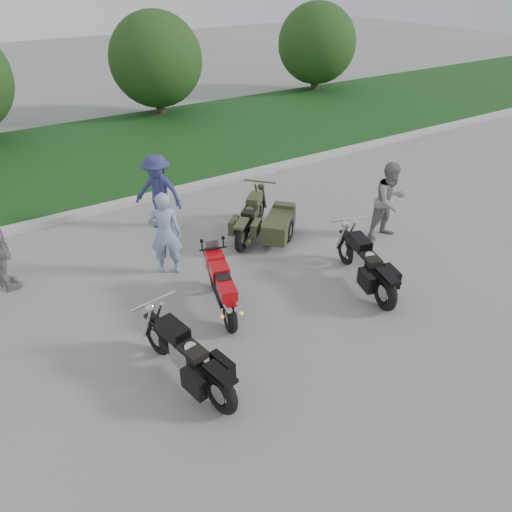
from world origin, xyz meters
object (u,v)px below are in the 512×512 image
sportbike_red (222,286)px  cruiser_left (190,360)px  cruiser_right (368,267)px  person_stripe (165,234)px  cruiser_sidecar (267,223)px  person_grey (390,201)px  person_denim (158,192)px

sportbike_red → cruiser_left: size_ratio=0.81×
cruiser_right → person_stripe: size_ratio=1.29×
cruiser_sidecar → person_stripe: (-2.48, -0.07, 0.47)m
person_grey → person_denim: 5.29m
cruiser_right → person_denim: size_ratio=1.26×
cruiser_sidecar → person_denim: bearing=-178.3°
cruiser_left → person_grey: bearing=7.7°
sportbike_red → cruiser_left: bearing=-117.2°
person_stripe → cruiser_right: bearing=168.5°
cruiser_right → cruiser_sidecar: (-0.52, 2.69, -0.05)m
sportbike_red → cruiser_left: 1.87m
sportbike_red → cruiser_sidecar: bearing=56.4°
sportbike_red → cruiser_left: (-1.30, -1.34, -0.08)m
cruiser_sidecar → person_stripe: person_stripe is taller
person_stripe → sportbike_red: bearing=128.6°
cruiser_right → sportbike_red: bearing=178.9°
sportbike_red → person_denim: size_ratio=1.02×
person_denim → cruiser_sidecar: bearing=4.9°
sportbike_red → cruiser_right: 2.86m
cruiser_sidecar → person_denim: size_ratio=1.10×
sportbike_red → person_denim: bearing=100.5°
cruiser_sidecar → person_grey: 2.79m
cruiser_right → person_denim: (-2.31, 4.56, 0.44)m
cruiser_sidecar → person_denim: person_denim is taller
cruiser_left → cruiser_sidecar: 4.71m
person_denim → person_stripe: bearing=-58.4°
sportbike_red → cruiser_sidecar: sportbike_red is taller
person_grey → person_stripe: bearing=165.4°
cruiser_sidecar → cruiser_left: bearing=-90.1°
sportbike_red → cruiser_sidecar: 2.86m
cruiser_left → cruiser_sidecar: size_ratio=1.16×
person_denim → sportbike_red: bearing=-45.3°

